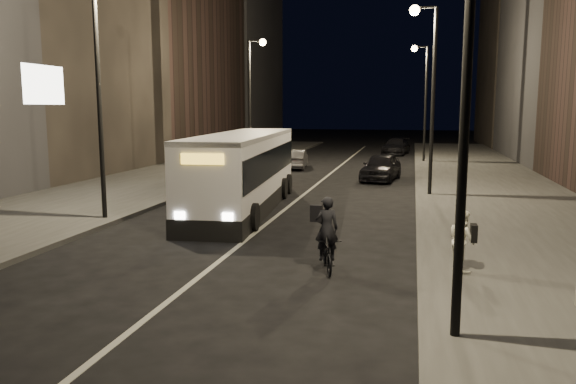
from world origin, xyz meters
The scene contains 15 objects.
ground centered at (0.00, 0.00, 0.00)m, with size 180.00×180.00×0.00m, color black.
sidewalk_right centered at (8.50, 14.00, 0.08)m, with size 7.00×70.00×0.16m, color #363634.
sidewalk_left centered at (-8.50, 14.00, 0.08)m, with size 7.00×70.00×0.16m, color #363634.
building_row_left centered at (-16.00, 28.50, 11.00)m, with size 8.00×61.00×22.00m, color black.
streetlight_right_near centered at (5.33, -4.00, 5.36)m, with size 1.20×0.44×8.12m.
streetlight_right_mid centered at (5.33, 12.00, 5.36)m, with size 1.20×0.44×8.12m.
streetlight_right_far centered at (5.33, 28.00, 5.36)m, with size 1.20×0.44×8.12m.
streetlight_left_near centered at (-5.33, 4.00, 5.36)m, with size 1.20×0.44×8.12m.
streetlight_left_far centered at (-5.33, 22.00, 5.36)m, with size 1.20×0.44×8.12m.
city_bus centered at (-1.60, 7.45, 1.61)m, with size 3.26×11.13×2.96m.
cyclist_on_bicycle centered at (2.86, -0.24, 0.62)m, with size 0.97×1.71×1.87m.
pedestrian_woman centered at (6.00, -0.03, 0.89)m, with size 0.71×0.55×1.45m, color white.
car_near centered at (3.15, 17.51, 0.74)m, with size 1.74×4.32×1.47m, color black.
car_mid centered at (-2.63, 22.36, 0.63)m, with size 1.33×3.83×1.26m, color #3B3A3D.
car_far centered at (3.42, 35.25, 0.69)m, with size 1.94×4.76×1.38m, color black.
Camera 1 is at (4.80, -13.36, 3.94)m, focal length 35.00 mm.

